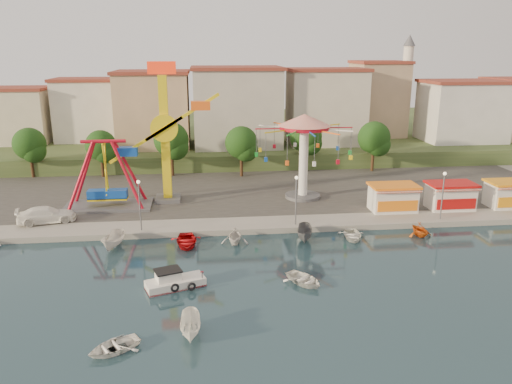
{
  "coord_description": "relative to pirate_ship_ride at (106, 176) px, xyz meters",
  "views": [
    {
      "loc": [
        -1.49,
        -35.96,
        18.39
      ],
      "look_at": [
        3.91,
        14.0,
        4.0
      ],
      "focal_mm": 35.0,
      "sensor_mm": 36.0,
      "label": 1
    }
  ],
  "objects": [
    {
      "name": "hill_terrace",
      "position": [
        12.69,
        45.7,
        -2.89
      ],
      "size": [
        200.0,
        60.0,
        3.0
      ],
      "primitive_type": "cube",
      "color": "#384C26",
      "rests_on": "ground"
    },
    {
      "name": "booth_left",
      "position": [
        32.6,
        -4.81,
        -2.23
      ],
      "size": [
        5.4,
        3.78,
        3.08
      ],
      "color": "white",
      "rests_on": "quay_deck"
    },
    {
      "name": "tree_1",
      "position": [
        -3.31,
        14.94,
        0.81
      ],
      "size": [
        4.35,
        4.35,
        6.8
      ],
      "color": "#382314",
      "rests_on": "quay_deck"
    },
    {
      "name": "lamp_post_3",
      "position": [
        36.69,
        -8.3,
        -1.29
      ],
      "size": [
        0.14,
        0.14,
        5.0
      ],
      "primitive_type": "cylinder",
      "color": "#59595E",
      "rests_on": "quay_deck"
    },
    {
      "name": "building_5",
      "position": [
        45.06,
        29.04,
        4.21
      ],
      "size": [
        12.77,
        10.96,
        11.21
      ],
      "primitive_type": "cube",
      "color": "tan",
      "rests_on": "hill_terrace"
    },
    {
      "name": "booth_right",
      "position": [
        46.76,
        -4.81,
        -2.23
      ],
      "size": [
        5.4,
        3.78,
        3.08
      ],
      "color": "white",
      "rests_on": "quay_deck"
    },
    {
      "name": "moored_boat_7",
      "position": [
        32.99,
        -11.5,
        -3.66
      ],
      "size": [
        2.81,
        3.13,
        1.46
      ],
      "primitive_type": "imported",
      "rotation": [
        0.0,
        0.0,
        0.16
      ],
      "color": "#D15412",
      "rests_on": "ground"
    },
    {
      "name": "moored_boat_3",
      "position": [
        9.31,
        -11.5,
        -3.96
      ],
      "size": [
        3.23,
        4.37,
        0.87
      ],
      "primitive_type": "imported",
      "rotation": [
        0.0,
        0.0,
        0.05
      ],
      "color": "red",
      "rests_on": "ground"
    },
    {
      "name": "kamikaze_tower",
      "position": [
        7.25,
        1.62,
        3.96
      ],
      "size": [
        8.74,
        3.1,
        16.5
      ],
      "color": "#59595E",
      "rests_on": "quay_deck"
    },
    {
      "name": "rowboat_b",
      "position": [
        5.21,
        -28.88,
        -4.05
      ],
      "size": [
        4.1,
        3.81,
        0.69
      ],
      "primitive_type": "imported",
      "rotation": [
        0.0,
        0.0,
        -1.01
      ],
      "color": "white",
      "rests_on": "ground"
    },
    {
      "name": "building_3",
      "position": [
        18.29,
        27.51,
        3.2
      ],
      "size": [
        12.59,
        10.5,
        9.2
      ],
      "primitive_type": "cube",
      "color": "beige",
      "rests_on": "hill_terrace"
    },
    {
      "name": "wave_swinger",
      "position": [
        23.39,
        1.4,
        3.8
      ],
      "size": [
        11.6,
        11.6,
        10.4
      ],
      "color": "#59595E",
      "rests_on": "quay_deck"
    },
    {
      "name": "building_7",
      "position": [
        68.72,
        32.41,
        2.99
      ],
      "size": [
        11.59,
        10.93,
        8.76
      ],
      "primitive_type": "cube",
      "color": "beige",
      "rests_on": "hill_terrace"
    },
    {
      "name": "minaret",
      "position": [
        48.69,
        32.7,
        8.15
      ],
      "size": [
        2.8,
        2.8,
        18.0
      ],
      "color": "silver",
      "rests_on": "hill_terrace"
    },
    {
      "name": "van",
      "position": [
        -5.59,
        -4.83,
        -2.94
      ],
      "size": [
        6.34,
        3.84,
        1.72
      ],
      "primitive_type": "imported",
      "rotation": [
        0.0,
        0.0,
        1.83
      ],
      "color": "white",
      "rests_on": "quay_deck"
    },
    {
      "name": "moored_boat_2",
      "position": [
        2.44,
        -11.5,
        -3.63
      ],
      "size": [
        2.37,
        4.17,
        1.52
      ],
      "primitive_type": "imported",
      "rotation": [
        0.0,
        0.0,
        -0.24
      ],
      "color": "silver",
      "rests_on": "ground"
    },
    {
      "name": "cabin_motorboat",
      "position": [
        8.56,
        -20.37,
        -3.96
      ],
      "size": [
        4.97,
        3.19,
        1.64
      ],
      "rotation": [
        0.0,
        0.0,
        0.33
      ],
      "color": "white",
      "rests_on": "ground"
    },
    {
      "name": "booth_mid",
      "position": [
        39.47,
        -4.81,
        -2.23
      ],
      "size": [
        5.4,
        3.78,
        3.08
      ],
      "color": "white",
      "rests_on": "quay_deck"
    },
    {
      "name": "building_6",
      "position": [
        56.84,
        27.48,
        4.78
      ],
      "size": [
        8.23,
        8.98,
        12.36
      ],
      "primitive_type": "cube",
      "color": "silver",
      "rests_on": "hill_terrace"
    },
    {
      "name": "building_2",
      "position": [
        4.5,
        30.66,
        4.22
      ],
      "size": [
        11.95,
        9.28,
        11.23
      ],
      "primitive_type": "cube",
      "color": "tan",
      "rests_on": "hill_terrace"
    },
    {
      "name": "rowboat_a",
      "position": [
        19.08,
        -20.85,
        -4.03
      ],
      "size": [
        4.06,
        4.35,
        0.73
      ],
      "primitive_type": "imported",
      "rotation": [
        0.0,
        0.0,
        0.58
      ],
      "color": "white",
      "rests_on": "ground"
    },
    {
      "name": "tree_4",
      "position": [
        26.69,
        16.06,
        1.35
      ],
      "size": [
        4.86,
        4.86,
        7.6
      ],
      "color": "#382314",
      "rests_on": "quay_deck"
    },
    {
      "name": "quay_deck",
      "position": [
        12.69,
        40.7,
        -4.09
      ],
      "size": [
        200.0,
        100.0,
        0.6
      ],
      "primitive_type": "cube",
      "color": "#9E998E",
      "rests_on": "ground"
    },
    {
      "name": "pirate_ship_ride",
      "position": [
        0.0,
        0.0,
        0.0
      ],
      "size": [
        10.0,
        5.0,
        8.0
      ],
      "color": "#59595E",
      "rests_on": "quay_deck"
    },
    {
      "name": "tree_5",
      "position": [
        36.69,
        14.24,
        1.31
      ],
      "size": [
        4.83,
        4.83,
        7.54
      ],
      "color": "#382314",
      "rests_on": "quay_deck"
    },
    {
      "name": "tree_0",
      "position": [
        -13.31,
        15.68,
        1.08
      ],
      "size": [
        4.6,
        4.6,
        7.19
      ],
      "color": "#382314",
      "rests_on": "quay_deck"
    },
    {
      "name": "tree_2",
      "position": [
        6.69,
        14.51,
        1.52
      ],
      "size": [
        5.02,
        5.02,
        7.85
      ],
      "color": "#382314",
      "rests_on": "quay_deck"
    },
    {
      "name": "skiff",
      "position": [
        10.05,
        -27.62,
        -3.7
      ],
      "size": [
        1.37,
        3.6,
        1.39
      ],
      "primitive_type": "imported",
      "rotation": [
        0.0,
        0.0,
        -0.0
      ],
      "color": "white",
      "rests_on": "ground"
    },
    {
      "name": "ground",
      "position": [
        12.69,
        -21.3,
        -4.39
      ],
      "size": [
        200.0,
        200.0,
        0.0
      ],
      "primitive_type": "plane",
      "color": "#142D37",
      "rests_on": "ground"
    },
    {
      "name": "moored_boat_6",
      "position": [
        25.93,
        -11.5,
        -4.01
      ],
      "size": [
        3.1,
        3.99,
        0.76
      ],
      "primitive_type": "imported",
      "rotation": [
        0.0,
        0.0,
        -0.14
      ],
      "color": "white",
      "rests_on": "ground"
    },
    {
      "name": "lamp_post_1",
      "position": [
        4.69,
        -8.3,
        -1.29
      ],
      "size": [
        0.14,
        0.14,
        5.0
      ],
      "primitive_type": "cylinder",
      "color": "#59595E",
      "rests_on": "quay_deck"
    },
    {
      "name": "moored_boat_5",
      "position": [
        21.05,
        -11.5,
        -3.64
      ],
      "size": [
        2.29,
        4.12,
        1.5
      ],
      "primitive_type": "imported",
      "rotation": [
        0.0,
        0.0,
        -0.22
      ],
      "color": "#5A5A5F",
      "rests_on": "ground"
    },
    {
      "name": "building_1",
      "position": [
        -8.64,
        30.09,
        2.92
      ],
      "size": [
        12.33,
        9.01,
        8.63
      ],
      "primitive_type": "cube",
      "color": "silver",
      "rests_on": "hill_terrace"
    },
    {
      "name": "building_4",
      "position": [
        31.76,
        30.91,
        3.22
      ],
      "size": [
        10.75,
        9.23,
        9.24
      ],
      "primitive_type": "cube",
      "color": "beige",
      "rests_on": "hill_terrace"
    },
    {
      "name": "lamp_post_2",
      "position": [
        20.69,
        -8.3,
        -1.29
      ],
      "size": [
        0.14,
        0.14,
        5.0
      ],
      "primitive_type": "cylinder",
      "color": "#59595E",
      "rests_on": "quay_deck"
    },
    {
      "name": "asphalt_pad",
      "position": [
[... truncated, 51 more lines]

